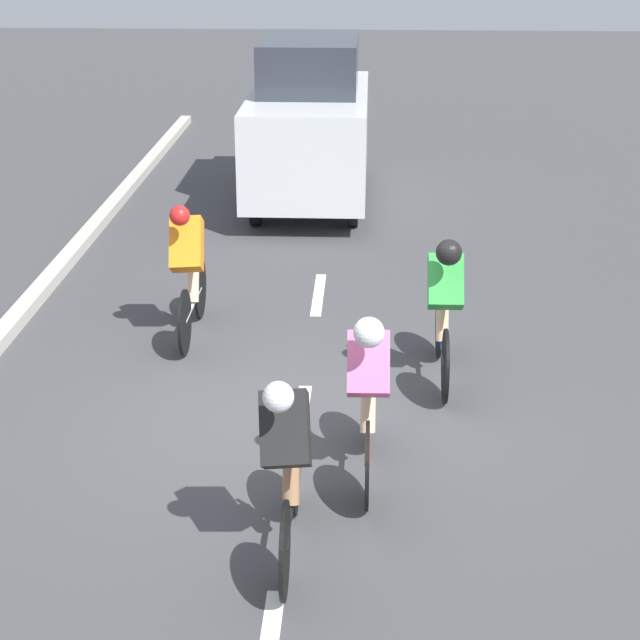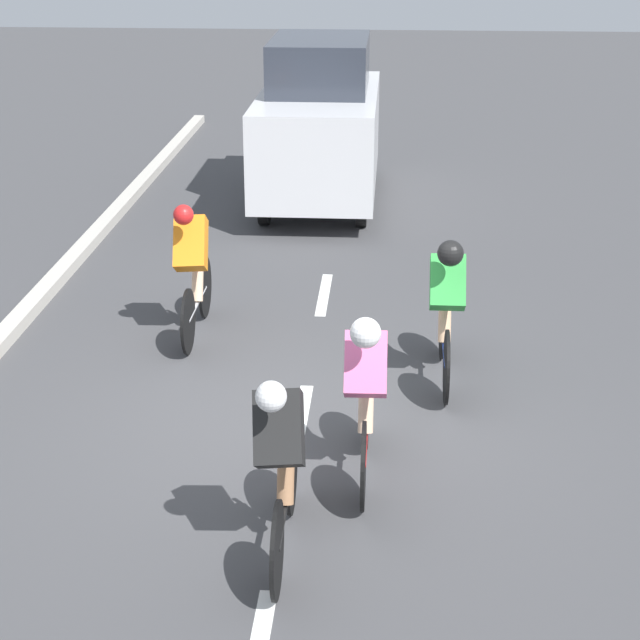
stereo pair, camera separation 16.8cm
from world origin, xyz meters
name	(u,v)px [view 1 (the left image)]	position (x,y,z in m)	size (l,w,h in m)	color
ground_plane	(300,425)	(0.00, 0.00, 0.00)	(60.00, 60.00, 0.00)	#424244
lane_stripe_mid	(301,420)	(0.00, -0.09, 0.00)	(0.12, 1.40, 0.01)	white
lane_stripe_far	(318,294)	(0.00, -3.29, 0.00)	(0.12, 1.40, 0.01)	white
cyclist_black	(287,461)	(-0.05, 1.98, 0.75)	(0.36, 1.70, 1.44)	black
cyclist_orange	(189,267)	(1.26, -1.95, 0.77)	(0.35, 1.69, 1.49)	black
cyclist_green	(444,304)	(-1.28, -0.98, 0.78)	(0.32, 1.72, 1.47)	black
cyclist_pink	(368,390)	(-0.59, 0.90, 0.77)	(0.33, 1.64, 1.46)	black
support_car	(309,124)	(0.34, -7.37, 1.18)	(1.70, 3.97, 2.39)	black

